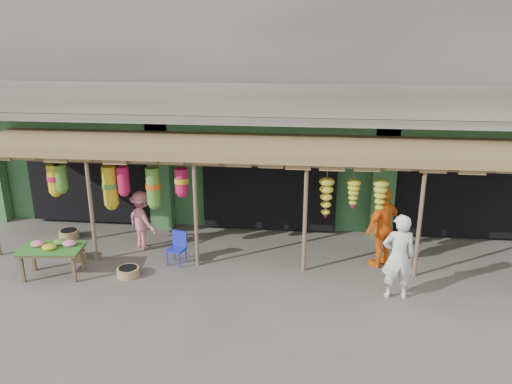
# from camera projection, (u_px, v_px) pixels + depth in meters

# --- Properties ---
(ground) EXTENTS (80.00, 80.00, 0.00)m
(ground) POSITION_uv_depth(u_px,v_px,m) (261.00, 264.00, 11.86)
(ground) COLOR #514C47
(ground) RESTS_ON ground
(building) EXTENTS (16.40, 6.80, 7.00)m
(building) POSITION_uv_depth(u_px,v_px,m) (277.00, 96.00, 15.42)
(building) COLOR gray
(building) RESTS_ON ground
(awning) EXTENTS (14.00, 2.70, 2.79)m
(awning) POSITION_uv_depth(u_px,v_px,m) (258.00, 151.00, 11.84)
(awning) COLOR brown
(awning) RESTS_ON ground
(flower_table) EXTENTS (1.45, 0.95, 0.82)m
(flower_table) POSITION_uv_depth(u_px,v_px,m) (52.00, 249.00, 11.12)
(flower_table) COLOR brown
(flower_table) RESTS_ON ground
(blue_chair) EXTENTS (0.46, 0.47, 0.79)m
(blue_chair) POSITION_uv_depth(u_px,v_px,m) (178.00, 246.00, 11.80)
(blue_chair) COLOR #1B29B4
(blue_chair) RESTS_ON ground
(basket_left) EXTENTS (0.68, 0.68, 0.22)m
(basket_left) POSITION_uv_depth(u_px,v_px,m) (69.00, 234.00, 13.33)
(basket_left) COLOR olive
(basket_left) RESTS_ON ground
(basket_mid) EXTENTS (0.65, 0.65, 0.20)m
(basket_mid) POSITION_uv_depth(u_px,v_px,m) (128.00, 272.00, 11.27)
(basket_mid) COLOR #A27248
(basket_mid) RESTS_ON ground
(basket_right) EXTENTS (0.45, 0.45, 0.19)m
(basket_right) POSITION_uv_depth(u_px,v_px,m) (78.00, 254.00, 12.15)
(basket_right) COLOR #9C6F49
(basket_right) RESTS_ON ground
(person_front) EXTENTS (0.70, 0.49, 1.83)m
(person_front) POSITION_uv_depth(u_px,v_px,m) (398.00, 257.00, 10.14)
(person_front) COLOR silver
(person_front) RESTS_ON ground
(person_vendor) EXTENTS (1.14, 1.14, 1.94)m
(person_vendor) POSITION_uv_depth(u_px,v_px,m) (383.00, 227.00, 11.53)
(person_vendor) COLOR orange
(person_vendor) RESTS_ON ground
(person_shopper) EXTENTS (1.11, 1.02, 1.50)m
(person_shopper) POSITION_uv_depth(u_px,v_px,m) (142.00, 220.00, 12.55)
(person_shopper) COLOR #D87283
(person_shopper) RESTS_ON ground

